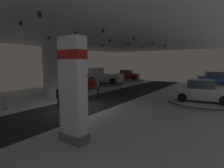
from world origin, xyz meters
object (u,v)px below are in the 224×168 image
display_platform_far_left (106,83)px  visitor_walking_far (98,90)px  column_left (51,69)px  display_car_mid_left (78,81)px  brand_sign_pylon (73,89)px  visitor_walking_near (58,96)px  pickup_truck_far_left (104,77)px  display_car_deep_right (215,78)px  display_car_deep_left (127,75)px  display_platform_mid_left (78,88)px  display_platform_mid_right (201,102)px  display_car_mid_right (202,91)px  display_platform_deep_right (214,85)px  display_platform_deep_left (127,80)px

display_platform_far_left → visitor_walking_far: bearing=-57.0°
column_left → display_car_mid_left: 5.34m
brand_sign_pylon → visitor_walking_near: 5.97m
brand_sign_pylon → pickup_truck_far_left: (-10.90, 16.53, -1.03)m
display_car_deep_right → visitor_walking_far: size_ratio=2.87×
display_car_deep_right → display_car_mid_left: size_ratio=1.06×
brand_sign_pylon → display_car_deep_left: 24.92m
display_platform_far_left → display_platform_mid_left: 6.35m
display_car_deep_right → display_platform_mid_right: (-0.05, -12.60, -1.00)m
column_left → display_car_mid_left: column_left is taller
pickup_truck_far_left → display_car_mid_right: pickup_truck_far_left is taller
brand_sign_pylon → display_car_deep_right: (3.54, 23.14, -1.09)m
display_platform_far_left → display_car_deep_right: bearing=25.0°
display_platform_deep_right → display_platform_mid_left: 18.84m
display_car_deep_right → pickup_truck_far_left: size_ratio=0.83×
display_platform_deep_right → display_car_deep_left: (-13.79, -0.45, 0.90)m
pickup_truck_far_left → display_car_deep_right: bearing=24.6°
display_platform_deep_right → display_platform_mid_left: bearing=-136.7°
display_platform_deep_right → visitor_walking_near: (-8.47, -20.01, 0.71)m
pickup_truck_far_left → display_platform_deep_right: bearing=24.6°
brand_sign_pylon → display_platform_deep_right: brand_sign_pylon is taller
pickup_truck_far_left → visitor_walking_near: pickup_truck_far_left is taller
display_platform_deep_left → display_platform_mid_left: (0.04, -12.48, -0.03)m
display_car_deep_left → display_car_mid_left: (0.11, -12.47, -0.06)m
display_platform_far_left → display_platform_deep_left: size_ratio=0.93×
display_car_mid_left → pickup_truck_far_left: bearing=97.1°
display_car_deep_right → display_car_deep_left: (-13.76, -0.44, -0.03)m
display_car_mid_right → visitor_walking_far: (-7.91, -3.43, -0.09)m
pickup_truck_far_left → display_platform_mid_right: size_ratio=1.05×
display_car_deep_left → display_car_mid_left: size_ratio=1.04×
pickup_truck_far_left → visitor_walking_far: bearing=-55.6°
display_car_deep_right → display_platform_deep_left: display_car_deep_right is taller
brand_sign_pylon → display_platform_mid_left: size_ratio=0.90×
display_platform_deep_left → display_car_deep_left: display_car_deep_left is taller
display_platform_mid_left → visitor_walking_near: bearing=-53.5°
brand_sign_pylon → display_platform_far_left: size_ratio=0.76×
pickup_truck_far_left → visitor_walking_near: bearing=-65.9°
brand_sign_pylon → display_car_mid_right: size_ratio=0.97×
visitor_walking_near → visitor_walking_far: size_ratio=1.00×
visitor_walking_near → visitor_walking_far: (0.46, 3.97, 0.00)m
brand_sign_pylon → display_car_deep_left: size_ratio=0.96×
display_car_deep_right → display_platform_deep_left: bearing=-178.2°
pickup_truck_far_left → display_platform_mid_left: size_ratio=1.15×
display_platform_deep_right → display_car_deep_right: 0.93m
display_platform_far_left → visitor_walking_near: bearing=-67.1°
column_left → display_platform_mid_left: (-1.50, 4.84, -2.59)m
display_car_deep_right → pickup_truck_far_left: (-14.44, -6.61, 0.06)m
display_platform_mid_left → visitor_walking_far: visitor_walking_far is taller
brand_sign_pylon → display_platform_far_left: 19.77m
column_left → display_car_deep_right: size_ratio=1.21×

